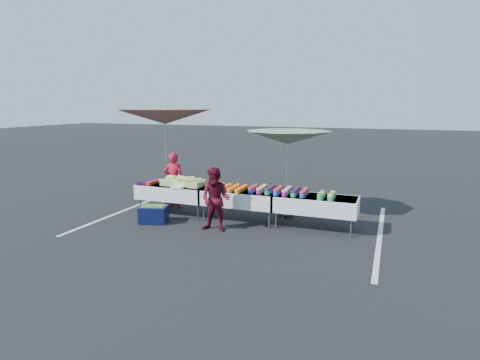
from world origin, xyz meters
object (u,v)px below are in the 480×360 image
(table_center, at_px, (240,197))
(table_left, at_px, (174,191))
(umbrella_left, at_px, (165,118))
(umbrella_right, at_px, (288,138))
(vendor, at_px, (174,180))
(table_right, at_px, (315,204))
(customer, at_px, (216,200))
(storage_bin, at_px, (154,214))

(table_center, bearing_deg, table_left, 180.00)
(umbrella_left, distance_m, umbrella_right, 3.46)
(vendor, relative_size, umbrella_left, 0.51)
(table_left, height_order, umbrella_right, umbrella_right)
(table_center, bearing_deg, table_right, 0.00)
(umbrella_right, bearing_deg, table_right, -42.13)
(table_center, bearing_deg, customer, -104.06)
(vendor, xyz_separation_m, umbrella_left, (-0.37, 0.25, 1.66))
(table_left, relative_size, vendor, 1.23)
(customer, distance_m, umbrella_right, 2.40)
(table_right, relative_size, storage_bin, 2.54)
(table_right, bearing_deg, storage_bin, -166.60)
(table_left, distance_m, umbrella_right, 3.16)
(table_left, distance_m, storage_bin, 0.95)
(table_right, bearing_deg, umbrella_left, 169.42)
(vendor, relative_size, customer, 1.06)
(table_right, relative_size, vendor, 1.23)
(table_left, distance_m, vendor, 0.66)
(umbrella_left, distance_m, storage_bin, 2.83)
(table_left, xyz_separation_m, vendor, (-0.31, 0.55, 0.17))
(table_left, bearing_deg, umbrella_right, 15.77)
(table_center, relative_size, customer, 1.31)
(table_left, distance_m, table_right, 3.60)
(customer, relative_size, umbrella_left, 0.48)
(table_center, relative_size, umbrella_left, 0.62)
(table_right, height_order, umbrella_left, umbrella_left)
(table_left, xyz_separation_m, table_center, (1.80, 0.00, 0.00))
(table_right, relative_size, customer, 1.31)
(table_left, xyz_separation_m, storage_bin, (-0.06, -0.87, -0.37))
(table_center, distance_m, table_right, 1.80)
(table_right, xyz_separation_m, vendor, (-3.91, 0.55, 0.17))
(table_left, xyz_separation_m, customer, (1.57, -0.91, 0.13))
(table_left, distance_m, umbrella_left, 2.11)
(table_center, bearing_deg, storage_bin, -154.87)
(table_center, distance_m, vendor, 2.19)
(umbrella_left, bearing_deg, customer, -37.11)
(umbrella_right, bearing_deg, customer, -124.85)
(table_right, distance_m, vendor, 3.95)
(vendor, distance_m, storage_bin, 1.54)
(vendor, xyz_separation_m, umbrella_right, (3.06, 0.22, 1.20))
(umbrella_right, distance_m, storage_bin, 3.69)
(umbrella_left, relative_size, storage_bin, 4.07)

